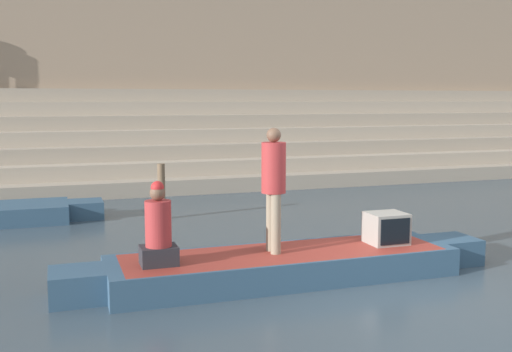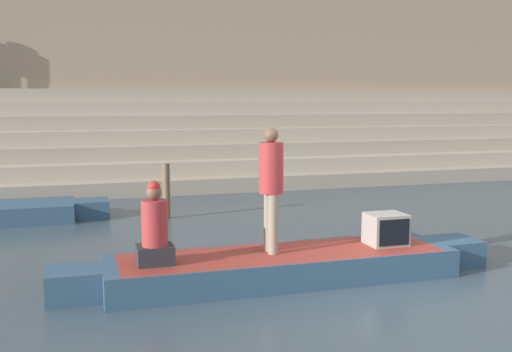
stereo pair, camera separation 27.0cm
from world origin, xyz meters
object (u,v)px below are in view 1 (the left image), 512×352
object	(u,v)px
tv_set	(386,228)
person_rowing	(158,231)
person_standing	(274,181)
rowboat_main	(284,265)
mooring_post	(162,192)

from	to	relation	value
tv_set	person_rowing	bearing A→B (deg)	-171.00
person_standing	rowboat_main	bearing A→B (deg)	-10.43
rowboat_main	person_rowing	bearing A→B (deg)	179.72
rowboat_main	tv_set	world-z (taller)	tv_set
person_standing	tv_set	size ratio (longest dim) A/B	3.13
rowboat_main	person_rowing	distance (m)	1.83
person_rowing	person_standing	bearing A→B (deg)	-3.27
person_standing	mooring_post	xyz separation A→B (m)	(-0.73, 4.65, -0.79)
rowboat_main	tv_set	bearing A→B (deg)	-3.48
person_standing	mooring_post	world-z (taller)	person_standing
rowboat_main	person_rowing	world-z (taller)	person_rowing
rowboat_main	person_standing	distance (m)	1.16
rowboat_main	person_standing	bearing A→B (deg)	158.31
tv_set	person_standing	bearing A→B (deg)	-174.20
person_standing	tv_set	bearing A→B (deg)	6.25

